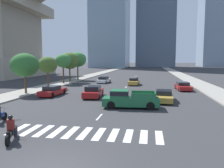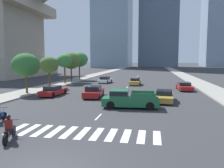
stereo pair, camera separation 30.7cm
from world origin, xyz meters
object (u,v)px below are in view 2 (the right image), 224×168
object	(u,v)px
sedan_red_0	(53,91)
sedan_white_1	(105,80)
sedan_gold_3	(135,82)
sedan_red_2	(94,92)
street_tree_nearest	(26,65)
street_tree_fifth	(79,60)
sedan_red_4	(184,86)
street_tree_third	(65,61)
motorcycle_lead	(9,130)
street_tree_fourth	(71,61)
pickup_truck	(128,99)
street_tree_second	(49,65)
sedan_gold_5	(164,96)

from	to	relation	value
sedan_red_0	sedan_white_1	bearing A→B (deg)	-6.94
sedan_gold_3	sedan_red_2	bearing A→B (deg)	-13.59
street_tree_nearest	street_tree_fifth	distance (m)	21.70
sedan_white_1	sedan_red_2	xyz separation A→B (m)	(2.25, -17.08, 0.06)
sedan_gold_3	sedan_white_1	bearing A→B (deg)	-111.23
sedan_red_4	street_tree_nearest	distance (m)	22.79
sedan_red_4	street_tree_third	xyz separation A→B (m)	(-21.12, 5.21, 3.80)
sedan_red_0	street_tree_fifth	world-z (taller)	street_tree_fifth
motorcycle_lead	sedan_red_4	world-z (taller)	motorcycle_lead
sedan_red_2	sedan_red_4	distance (m)	14.59
sedan_gold_3	street_tree_fourth	world-z (taller)	street_tree_fourth
pickup_truck	sedan_gold_3	distance (m)	19.91
street_tree_second	sedan_gold_5	bearing A→B (deg)	-26.40
sedan_red_0	street_tree_fourth	size ratio (longest dim) A/B	0.81
street_tree_fifth	sedan_red_4	bearing A→B (deg)	-33.13
sedan_gold_3	street_tree_fourth	xyz separation A→B (m)	(-13.29, 2.80, 3.80)
pickup_truck	sedan_gold_5	world-z (taller)	pickup_truck
sedan_gold_3	street_tree_fifth	bearing A→B (deg)	-119.33
motorcycle_lead	street_tree_third	bearing A→B (deg)	-3.38
sedan_red_4	street_tree_fourth	world-z (taller)	street_tree_fourth
street_tree_fifth	street_tree_second	bearing A→B (deg)	-90.00
sedan_gold_3	street_tree_nearest	world-z (taller)	street_tree_nearest
street_tree_fifth	sedan_red_2	bearing A→B (deg)	-67.32
street_tree_second	street_tree_fifth	bearing A→B (deg)	90.00
pickup_truck	street_tree_third	xyz separation A→B (m)	(-14.14, 19.27, 3.55)
motorcycle_lead	pickup_truck	distance (m)	11.30
pickup_truck	sedan_red_0	world-z (taller)	pickup_truck
sedan_white_1	sedan_gold_5	xyz separation A→B (m)	(10.57, -18.49, -0.01)
sedan_red_4	street_tree_second	size ratio (longest dim) A/B	0.98
motorcycle_lead	sedan_gold_3	distance (m)	30.11
street_tree_third	street_tree_fifth	world-z (taller)	street_tree_fifth
pickup_truck	sedan_red_2	size ratio (longest dim) A/B	1.10
motorcycle_lead	sedan_red_0	size ratio (longest dim) A/B	0.45
pickup_truck	sedan_red_4	world-z (taller)	pickup_truck
sedan_gold_5	pickup_truck	bearing A→B (deg)	-37.60
street_tree_nearest	street_tree_fourth	distance (m)	16.56
street_tree_second	street_tree_fifth	world-z (taller)	street_tree_fifth
pickup_truck	sedan_red_0	bearing A→B (deg)	-32.75
motorcycle_lead	street_tree_fifth	bearing A→B (deg)	-6.98
sedan_white_1	sedan_gold_3	world-z (taller)	sedan_gold_3
sedan_red_0	street_tree_second	size ratio (longest dim) A/B	0.98
pickup_truck	motorcycle_lead	bearing A→B (deg)	57.21
sedan_red_4	street_tree_fifth	bearing A→B (deg)	-125.88
sedan_red_4	street_tree_fourth	bearing A→B (deg)	-115.01
pickup_truck	street_tree_second	size ratio (longest dim) A/B	1.09
street_tree_fifth	sedan_white_1	bearing A→B (deg)	-36.92
sedan_gold_3	street_tree_fourth	size ratio (longest dim) A/B	0.75
motorcycle_lead	sedan_gold_3	world-z (taller)	motorcycle_lead
sedan_red_2	sedan_gold_5	xyz separation A→B (m)	(8.32, -1.42, -0.07)
sedan_red_4	street_tree_fifth	world-z (taller)	street_tree_fifth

